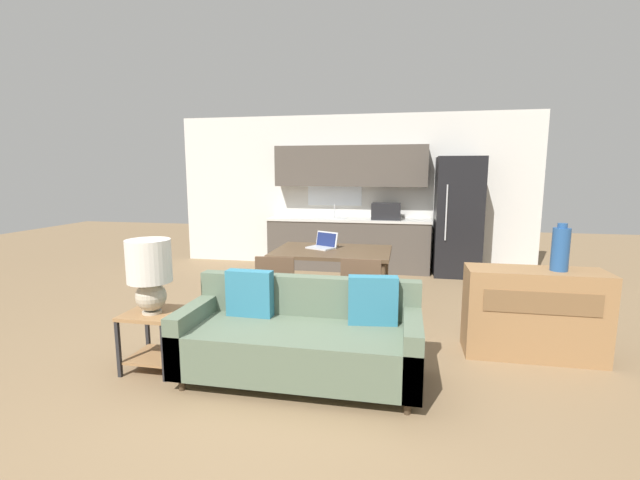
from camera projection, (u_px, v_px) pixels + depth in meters
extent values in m
plane|color=#7F6647|center=(279.00, 385.00, 3.42)|extent=(20.00, 20.00, 0.00)
cube|color=silver|center=(351.00, 192.00, 7.70)|extent=(6.40, 0.06, 2.70)
cube|color=white|center=(335.00, 180.00, 7.69)|extent=(0.98, 0.01, 0.91)
cube|color=#4C443D|center=(348.00, 245.00, 7.51)|extent=(2.78, 0.62, 0.86)
cube|color=silver|center=(349.00, 219.00, 7.44)|extent=(2.81, 0.65, 0.04)
cube|color=#B2B5B7|center=(333.00, 218.00, 7.44)|extent=(0.48, 0.36, 0.01)
cylinder|color=#B7BABC|center=(334.00, 211.00, 7.59)|extent=(0.02, 0.02, 0.24)
cube|color=#4C443D|center=(350.00, 166.00, 7.44)|extent=(2.64, 0.34, 0.70)
cube|color=black|center=(386.00, 211.00, 7.25)|extent=(0.48, 0.36, 0.28)
cube|color=black|center=(458.00, 217.00, 7.01)|extent=(0.73, 0.72, 1.94)
cylinder|color=silver|center=(446.00, 213.00, 6.67)|extent=(0.02, 0.02, 0.87)
cube|color=brown|center=(332.00, 252.00, 5.22)|extent=(1.40, 1.00, 0.04)
cylinder|color=brown|center=(272.00, 288.00, 4.98)|extent=(0.05, 0.05, 0.71)
cylinder|color=brown|center=(383.00, 294.00, 4.73)|extent=(0.05, 0.05, 0.71)
cylinder|color=brown|center=(291.00, 271.00, 5.83)|extent=(0.05, 0.05, 0.71)
cylinder|color=brown|center=(386.00, 276.00, 5.58)|extent=(0.05, 0.05, 0.71)
cylinder|color=#3D2D1E|center=(182.00, 384.00, 3.35)|extent=(0.05, 0.05, 0.10)
cylinder|color=#3D2D1E|center=(407.00, 407.00, 3.02)|extent=(0.05, 0.05, 0.10)
cylinder|color=#3D2D1E|center=(217.00, 351.00, 3.97)|extent=(0.05, 0.05, 0.10)
cylinder|color=#3D2D1E|center=(407.00, 367.00, 3.64)|extent=(0.05, 0.05, 0.10)
cube|color=#566651|center=(299.00, 349.00, 3.46)|extent=(1.93, 0.80, 0.36)
cube|color=#566651|center=(308.00, 315.00, 3.75)|extent=(1.93, 0.14, 0.70)
cube|color=#566651|center=(196.00, 332.00, 3.62)|extent=(0.14, 0.80, 0.50)
cube|color=#566651|center=(412.00, 349.00, 3.27)|extent=(0.14, 0.80, 0.50)
cube|color=teal|center=(250.00, 293.00, 3.68)|extent=(0.40, 0.13, 0.40)
cube|color=teal|center=(373.00, 300.00, 3.48)|extent=(0.41, 0.17, 0.40)
cube|color=olive|center=(153.00, 313.00, 3.65)|extent=(0.45, 0.45, 0.03)
cube|color=olive|center=(156.00, 356.00, 3.71)|extent=(0.41, 0.41, 0.02)
cube|color=#232326|center=(119.00, 349.00, 3.53)|extent=(0.03, 0.03, 0.48)
cube|color=#232326|center=(164.00, 353.00, 3.46)|extent=(0.03, 0.03, 0.48)
cube|color=#232326|center=(148.00, 331.00, 3.93)|extent=(0.03, 0.03, 0.48)
cube|color=#232326|center=(189.00, 335.00, 3.85)|extent=(0.03, 0.03, 0.48)
cylinder|color=#B2A893|center=(152.00, 312.00, 3.61)|extent=(0.16, 0.16, 0.02)
sphere|color=#B2A893|center=(151.00, 296.00, 3.59)|extent=(0.25, 0.25, 0.25)
cylinder|color=beige|center=(149.00, 261.00, 3.54)|extent=(0.36, 0.36, 0.36)
cube|color=olive|center=(533.00, 313.00, 3.93)|extent=(1.20, 0.44, 0.82)
cube|color=brown|center=(542.00, 303.00, 3.69)|extent=(0.96, 0.01, 0.20)
cylinder|color=#234C84|center=(560.00, 250.00, 3.80)|extent=(0.15, 0.15, 0.39)
cylinder|color=#234C84|center=(563.00, 226.00, 3.77)|extent=(0.08, 0.08, 0.04)
cube|color=brown|center=(279.00, 292.00, 4.58)|extent=(0.46, 0.46, 0.04)
cube|color=brown|center=(275.00, 276.00, 4.35)|extent=(0.40, 0.07, 0.40)
cylinder|color=black|center=(297.00, 307.00, 4.77)|extent=(0.03, 0.03, 0.40)
cylinder|color=black|center=(267.00, 306.00, 4.80)|extent=(0.03, 0.03, 0.40)
cylinder|color=black|center=(292.00, 317.00, 4.43)|extent=(0.03, 0.03, 0.40)
cylinder|color=black|center=(260.00, 316.00, 4.46)|extent=(0.03, 0.03, 0.40)
cube|color=brown|center=(363.00, 295.00, 4.46)|extent=(0.44, 0.44, 0.04)
cube|color=brown|center=(361.00, 279.00, 4.24)|extent=(0.40, 0.05, 0.40)
cylinder|color=black|center=(380.00, 311.00, 4.62)|extent=(0.03, 0.03, 0.40)
cylinder|color=black|center=(349.00, 309.00, 4.70)|extent=(0.03, 0.03, 0.40)
cylinder|color=black|center=(377.00, 322.00, 4.29)|extent=(0.03, 0.03, 0.40)
cylinder|color=black|center=(344.00, 319.00, 4.37)|extent=(0.03, 0.03, 0.40)
cube|color=#B7BABC|center=(321.00, 248.00, 5.31)|extent=(0.39, 0.34, 0.02)
cube|color=#B7BABC|center=(327.00, 239.00, 5.39)|extent=(0.31, 0.19, 0.20)
cube|color=navy|center=(326.00, 240.00, 5.38)|extent=(0.27, 0.17, 0.17)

